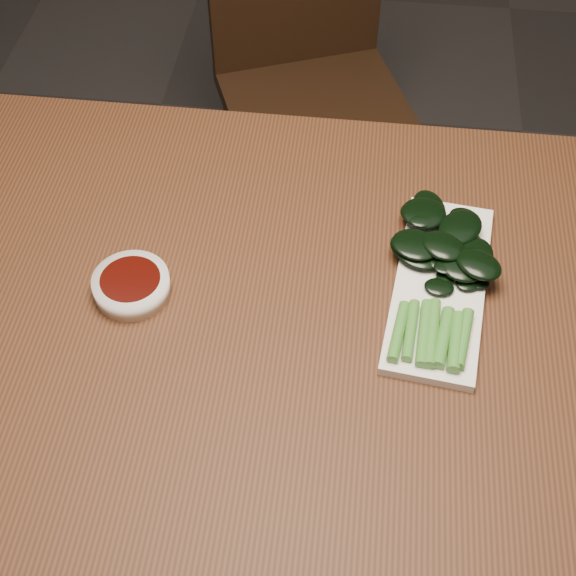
# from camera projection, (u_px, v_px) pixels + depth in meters

# --- Properties ---
(ground) EXTENTS (6.00, 6.00, 0.00)m
(ground) POSITION_uv_depth(u_px,v_px,m) (289.00, 536.00, 1.63)
(ground) COLOR #292626
(ground) RESTS_ON ground
(table) EXTENTS (1.40, 0.80, 0.75)m
(table) POSITION_uv_depth(u_px,v_px,m) (290.00, 345.00, 1.10)
(table) COLOR #482614
(table) RESTS_ON ground
(chair_far) EXTENTS (0.51, 0.51, 0.89)m
(chair_far) POSITION_uv_depth(u_px,v_px,m) (309.00, 72.00, 1.80)
(chair_far) COLOR black
(chair_far) RESTS_ON ground
(sauce_bowl) EXTENTS (0.10, 0.10, 0.03)m
(sauce_bowl) POSITION_uv_depth(u_px,v_px,m) (132.00, 285.00, 1.05)
(sauce_bowl) COLOR white
(sauce_bowl) RESTS_ON table
(serving_plate) EXTENTS (0.15, 0.32, 0.01)m
(serving_plate) POSITION_uv_depth(u_px,v_px,m) (440.00, 286.00, 1.06)
(serving_plate) COLOR white
(serving_plate) RESTS_ON table
(gai_lan) EXTENTS (0.17, 0.31, 0.03)m
(gai_lan) POSITION_uv_depth(u_px,v_px,m) (445.00, 259.00, 1.07)
(gai_lan) COLOR #499533
(gai_lan) RESTS_ON serving_plate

